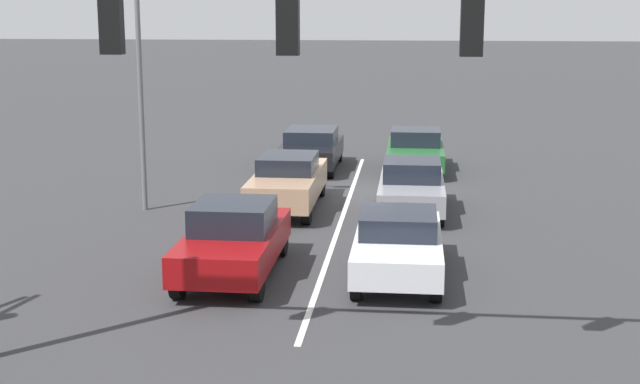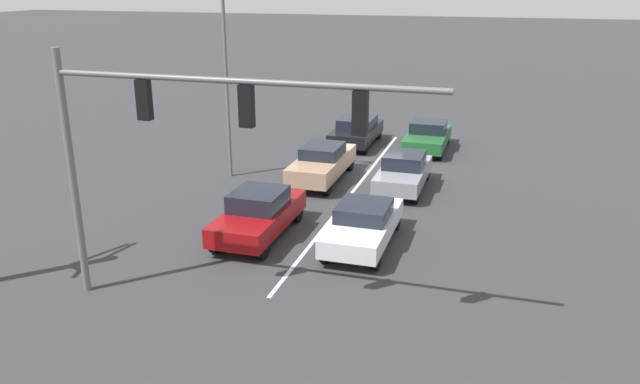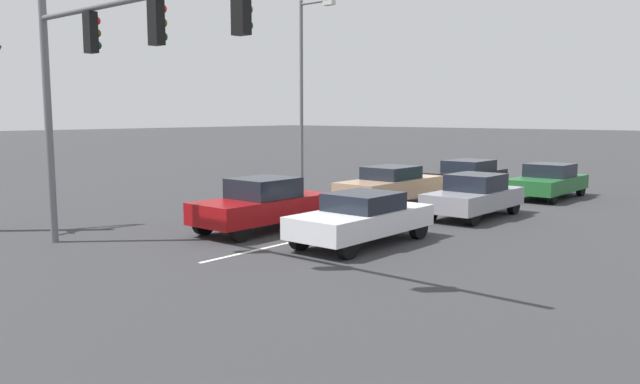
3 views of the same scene
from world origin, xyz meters
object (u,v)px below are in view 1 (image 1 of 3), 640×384
object	(u,v)px
car_maroon_midlane_front	(234,239)
car_gray_leftlane_second	(412,186)
car_tan_midlane_second	(288,181)
car_black_midlane_third	(311,148)
car_darkgreen_leftlane_third	(415,150)
street_lamp_right_shoulder	(145,46)
traffic_signal_gantry	(165,64)
car_silver_leftlane_front	(398,243)

from	to	relation	value
car_maroon_midlane_front	car_gray_leftlane_second	bearing A→B (deg)	-120.58
car_tan_midlane_second	car_black_midlane_third	xyz separation A→B (m)	(0.07, -6.16, -0.05)
car_black_midlane_third	car_darkgreen_leftlane_third	xyz separation A→B (m)	(-3.57, -0.07, -0.03)
car_tan_midlane_second	street_lamp_right_shoulder	world-z (taller)	street_lamp_right_shoulder
traffic_signal_gantry	street_lamp_right_shoulder	xyz separation A→B (m)	(3.54, -10.58, -0.22)
car_silver_leftlane_front	traffic_signal_gantry	size ratio (longest dim) A/B	0.46
car_maroon_midlane_front	car_black_midlane_third	world-z (taller)	car_maroon_midlane_front
car_gray_leftlane_second	traffic_signal_gantry	distance (m)	12.26
car_maroon_midlane_front	traffic_signal_gantry	distance (m)	6.22
car_tan_midlane_second	street_lamp_right_shoulder	bearing A→B (deg)	8.34
car_maroon_midlane_front	street_lamp_right_shoulder	xyz separation A→B (m)	(3.49, -5.76, 3.69)
car_silver_leftlane_front	car_darkgreen_leftlane_third	size ratio (longest dim) A/B	1.00
car_silver_leftlane_front	traffic_signal_gantry	distance (m)	7.32
car_silver_leftlane_front	car_maroon_midlane_front	size ratio (longest dim) A/B	0.99
car_tan_midlane_second	street_lamp_right_shoulder	xyz separation A→B (m)	(3.74, 0.55, 3.69)
car_gray_leftlane_second	car_darkgreen_leftlane_third	world-z (taller)	car_gray_leftlane_second
car_maroon_midlane_front	car_darkgreen_leftlane_third	distance (m)	13.09
car_silver_leftlane_front	car_darkgreen_leftlane_third	distance (m)	12.24
car_darkgreen_leftlane_third	traffic_signal_gantry	distance (m)	18.20
car_darkgreen_leftlane_third	traffic_signal_gantry	bearing A→B (deg)	77.96
car_maroon_midlane_front	car_tan_midlane_second	bearing A→B (deg)	-92.24
car_maroon_midlane_front	traffic_signal_gantry	world-z (taller)	traffic_signal_gantry
car_gray_leftlane_second	car_black_midlane_third	xyz separation A→B (m)	(3.48, -6.28, 0.00)
car_silver_leftlane_front	car_black_midlane_third	distance (m)	12.58
car_tan_midlane_second	car_darkgreen_leftlane_third	world-z (taller)	car_tan_midlane_second
car_silver_leftlane_front	car_darkgreen_leftlane_third	xyz separation A→B (m)	(-0.34, -12.24, -0.01)
car_silver_leftlane_front	car_tan_midlane_second	world-z (taller)	car_tan_midlane_second
car_silver_leftlane_front	car_gray_leftlane_second	xyz separation A→B (m)	(-0.25, -5.89, 0.01)
car_gray_leftlane_second	traffic_signal_gantry	xyz separation A→B (m)	(3.61, 11.02, 3.97)
car_darkgreen_leftlane_third	street_lamp_right_shoulder	size ratio (longest dim) A/B	0.56
traffic_signal_gantry	car_silver_leftlane_front	bearing A→B (deg)	-123.24
car_darkgreen_leftlane_third	car_tan_midlane_second	bearing A→B (deg)	60.68
car_darkgreen_leftlane_third	car_gray_leftlane_second	bearing A→B (deg)	89.17
car_silver_leftlane_front	car_tan_midlane_second	size ratio (longest dim) A/B	0.92
car_maroon_midlane_front	car_black_midlane_third	distance (m)	12.47
car_black_midlane_third	street_lamp_right_shoulder	bearing A→B (deg)	61.34
car_maroon_midlane_front	car_black_midlane_third	bearing A→B (deg)	-90.82
car_black_midlane_third	traffic_signal_gantry	bearing A→B (deg)	89.56
car_black_midlane_third	street_lamp_right_shoulder	size ratio (longest dim) A/B	0.55
car_tan_midlane_second	car_black_midlane_third	distance (m)	6.16
car_tan_midlane_second	traffic_signal_gantry	size ratio (longest dim) A/B	0.50
street_lamp_right_shoulder	car_silver_leftlane_front	bearing A→B (deg)	141.69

